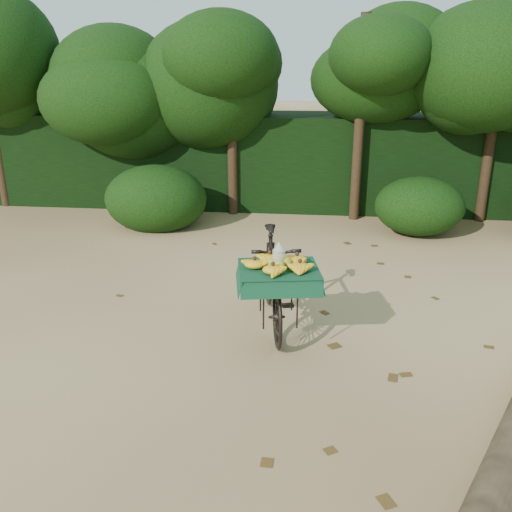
# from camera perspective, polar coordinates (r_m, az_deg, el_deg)

# --- Properties ---
(ground) EXTENTS (80.00, 80.00, 0.00)m
(ground) POSITION_cam_1_polar(r_m,az_deg,el_deg) (5.44, 7.98, -10.73)
(ground) COLOR tan
(ground) RESTS_ON ground
(vendor_bicycle) EXTENTS (0.93, 1.88, 1.07)m
(vendor_bicycle) POSITION_cam_1_polar(r_m,az_deg,el_deg) (5.83, 1.78, -2.43)
(vendor_bicycle) COLOR black
(vendor_bicycle) RESTS_ON ground
(hedge_backdrop) EXTENTS (26.00, 1.80, 1.80)m
(hedge_backdrop) POSITION_cam_1_polar(r_m,az_deg,el_deg) (11.15, 7.60, 9.93)
(hedge_backdrop) COLOR black
(hedge_backdrop) RESTS_ON ground
(tree_row) EXTENTS (14.50, 2.00, 4.00)m
(tree_row) POSITION_cam_1_polar(r_m,az_deg,el_deg) (10.24, 4.16, 15.41)
(tree_row) COLOR black
(tree_row) RESTS_ON ground
(bush_clumps) EXTENTS (8.80, 1.70, 0.90)m
(bush_clumps) POSITION_cam_1_polar(r_m,az_deg,el_deg) (9.31, 10.71, 5.04)
(bush_clumps) COLOR black
(bush_clumps) RESTS_ON ground
(leaf_litter) EXTENTS (7.00, 7.30, 0.01)m
(leaf_litter) POSITION_cam_1_polar(r_m,az_deg,el_deg) (6.01, 7.87, -7.58)
(leaf_litter) COLOR #523715
(leaf_litter) RESTS_ON ground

